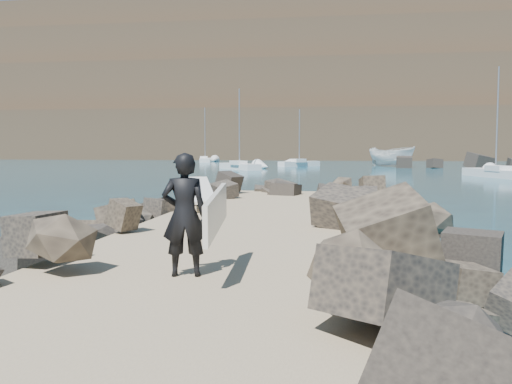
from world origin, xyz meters
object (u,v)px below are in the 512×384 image
at_px(surfboard_resting, 200,194).
at_px(sailboat_b, 299,164).
at_px(boat_imported, 392,156).
at_px(surfer_with_board, 189,214).

height_order(surfboard_resting, sailboat_b, sailboat_b).
bearing_deg(boat_imported, surfboard_resting, -153.80).
bearing_deg(sailboat_b, surfer_with_board, -87.30).
xyz_separation_m(boat_imported, sailboat_b, (-11.49, -2.31, -0.91)).
height_order(boat_imported, surfer_with_board, boat_imported).
bearing_deg(surfer_with_board, surfboard_resting, 102.98).
xyz_separation_m(surfer_with_board, sailboat_b, (-3.00, 63.55, -1.13)).
distance_m(surfboard_resting, boat_imported, 58.20).
relative_size(surfer_with_board, sailboat_b, 0.30).
relative_size(surfboard_resting, boat_imported, 0.40).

